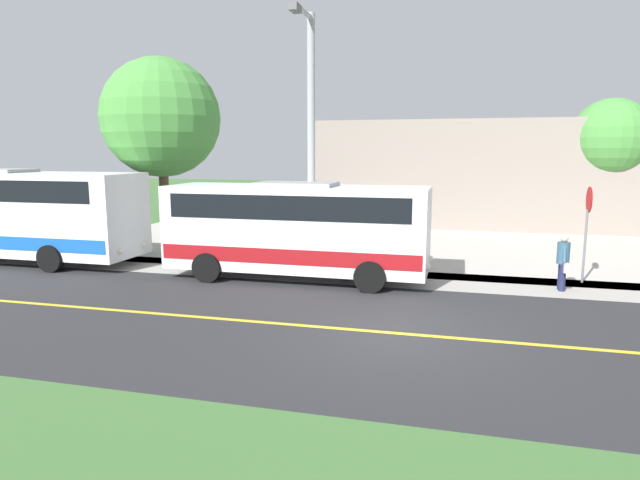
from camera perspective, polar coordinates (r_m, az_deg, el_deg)
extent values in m
plane|color=#3D6633|center=(12.11, 8.07, -9.65)|extent=(120.00, 120.00, 0.00)
cube|color=#28282B|center=(12.11, 8.07, -9.64)|extent=(8.00, 100.00, 0.01)
cube|color=#9E9991|center=(17.10, 10.06, -4.09)|extent=(2.40, 100.00, 0.01)
cube|color=#B2ADA3|center=(24.19, 18.53, -0.53)|extent=(14.00, 36.00, 0.01)
cube|color=gold|center=(12.11, 8.07, -9.61)|extent=(0.16, 100.00, 0.00)
cube|color=white|center=(16.74, -2.46, 1.34)|extent=(2.31, 7.98, 2.51)
cube|color=maroon|center=(16.85, -2.44, -1.04)|extent=(2.35, 7.82, 0.44)
cube|color=black|center=(16.66, -2.47, 3.75)|extent=(2.35, 7.18, 0.70)
cube|color=gray|center=(16.61, -2.49, 5.85)|extent=(1.38, 2.39, 0.12)
cylinder|color=black|center=(17.52, 6.45, -2.19)|extent=(0.25, 0.90, 0.90)
cylinder|color=black|center=(15.29, 5.22, -3.86)|extent=(0.25, 0.90, 0.90)
cylinder|color=black|center=(18.84, -8.62, -1.43)|extent=(0.25, 0.90, 0.90)
cylinder|color=black|center=(16.78, -11.70, -2.83)|extent=(0.25, 0.90, 0.90)
sphere|color=#F2EACC|center=(16.82, 11.40, -1.93)|extent=(0.20, 0.20, 0.20)
sphere|color=#F2EACC|center=(15.58, 11.13, -2.81)|extent=(0.20, 0.20, 0.20)
cylinder|color=black|center=(21.76, -22.06, -0.58)|extent=(0.25, 0.90, 0.90)
cylinder|color=black|center=(19.86, -26.32, -1.75)|extent=(0.25, 0.90, 0.90)
sphere|color=#F2EACC|center=(20.01, -17.91, -0.43)|extent=(0.20, 0.20, 0.20)
sphere|color=#F2EACC|center=(18.89, -20.13, -1.10)|extent=(0.20, 0.20, 0.20)
cylinder|color=#1E2347|center=(17.05, 23.85, -3.47)|extent=(0.18, 0.18, 0.77)
cylinder|color=#1E2347|center=(16.86, 23.95, -3.62)|extent=(0.18, 0.18, 0.77)
cylinder|color=#335972|center=(16.82, 24.05, -1.24)|extent=(0.34, 0.34, 0.61)
sphere|color=beige|center=(16.76, 24.14, 0.14)|extent=(0.21, 0.21, 0.21)
cylinder|color=#335972|center=(16.99, 23.96, -1.03)|extent=(0.27, 0.10, 0.55)
cube|color=beige|center=(17.15, 24.00, -2.32)|extent=(0.20, 0.12, 0.28)
cylinder|color=#335972|center=(16.64, 24.16, -1.24)|extent=(0.27, 0.10, 0.55)
cube|color=beige|center=(16.65, 24.28, -2.67)|extent=(0.20, 0.12, 0.28)
cylinder|color=slate|center=(18.10, 25.90, -0.61)|extent=(0.07, 0.07, 2.20)
cylinder|color=red|center=(17.94, 26.27, 3.80)|extent=(0.76, 0.03, 0.76)
cylinder|color=#9E9EA3|center=(17.02, -0.92, 9.49)|extent=(0.24, 0.24, 7.96)
cylinder|color=#9E9EA3|center=(16.71, -1.75, 22.75)|extent=(1.60, 0.14, 0.14)
cube|color=#59595B|center=(15.94, -2.62, 23.04)|extent=(0.50, 0.24, 0.20)
cube|color=silver|center=(21.63, 3.24, 0.25)|extent=(4.42, 1.84, 0.70)
cube|color=black|center=(21.35, 3.16, 1.85)|extent=(2.44, 1.55, 0.57)
cylinder|color=black|center=(23.16, 1.68, 0.33)|extent=(0.64, 0.23, 0.64)
cylinder|color=black|center=(22.86, 6.09, 0.16)|extent=(0.64, 0.23, 0.64)
cylinder|color=black|center=(20.54, 0.06, -0.81)|extent=(0.64, 0.23, 0.64)
cylinder|color=black|center=(20.19, 5.03, -1.02)|extent=(0.64, 0.23, 0.64)
cylinder|color=brown|center=(21.91, -15.86, 3.22)|extent=(0.36, 0.36, 3.49)
sphere|color=#478C3D|center=(21.84, -16.26, 12.15)|extent=(4.44, 4.44, 4.44)
cylinder|color=#4C3826|center=(29.67, 27.65, 3.67)|extent=(0.36, 0.36, 3.14)
sphere|color=#478C3D|center=(29.59, 28.08, 9.38)|extent=(3.70, 3.70, 3.70)
cube|color=gray|center=(32.84, 16.40, 6.82)|extent=(10.00, 17.31, 5.47)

